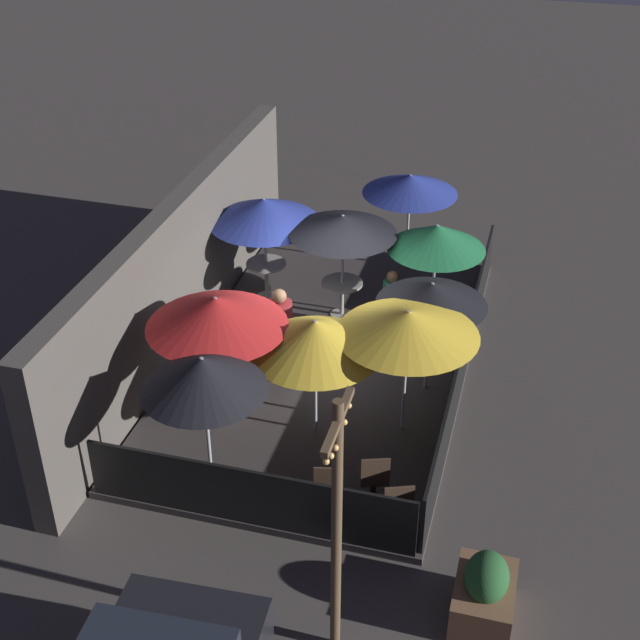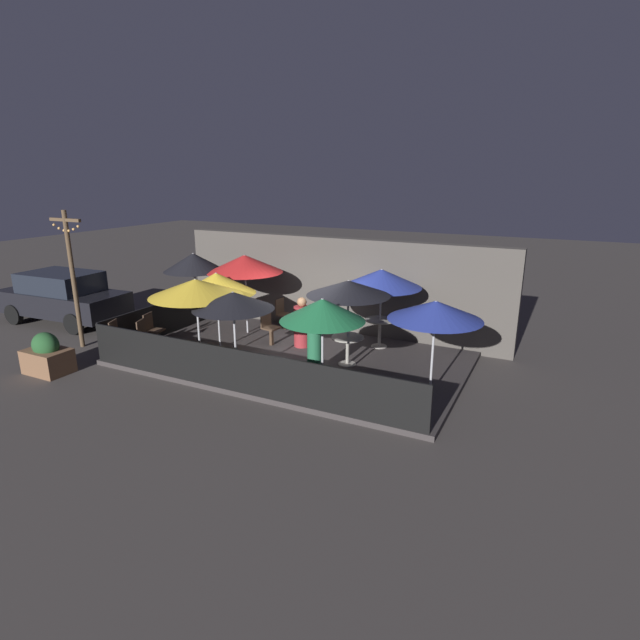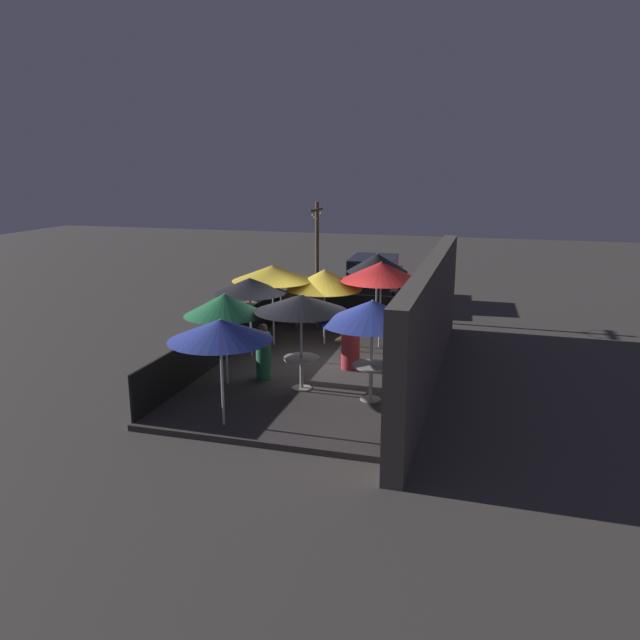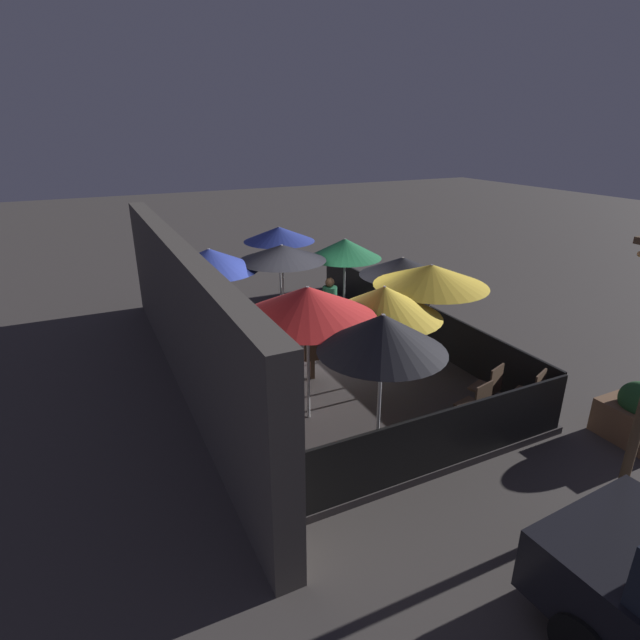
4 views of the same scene
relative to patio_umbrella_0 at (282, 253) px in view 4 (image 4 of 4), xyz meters
The scene contains 24 objects.
ground_plane 2.49m from the patio_umbrella_0, behind, with size 60.00×60.00×0.00m, color #423D3A.
patio_deck 2.44m from the patio_umbrella_0, behind, with size 8.46×4.86×0.12m.
building_wall 3.01m from the patio_umbrella_0, 119.69° to the left, with size 10.06×0.36×2.82m.
fence_front 3.21m from the patio_umbrella_0, 120.42° to the right, with size 8.26×0.05×0.95m.
fence_side_left 5.82m from the patio_umbrella_0, behind, with size 0.05×4.66×0.95m.
patio_umbrella_0 is the anchor object (origin of this frame).
patio_umbrella_1 1.59m from the patio_umbrella_0, 81.00° to the left, with size 2.10×2.10×2.10m.
patio_umbrella_2 5.15m from the patio_umbrella_0, behind, with size 1.74×1.74×2.28m.
patio_umbrella_3 3.51m from the patio_umbrella_0, 150.11° to the right, with size 2.14×2.14×2.15m.
patio_umbrella_4 3.75m from the patio_umbrella_0, 164.11° to the left, with size 2.14×2.14×2.28m.
patio_umbrella_5 3.50m from the patio_umbrella_0, behind, with size 2.01×2.01×2.04m.
patio_umbrella_6 1.69m from the patio_umbrella_0, 84.91° to the right, with size 1.77×1.77×2.03m.
patio_umbrella_7 2.39m from the patio_umbrella_0, 20.01° to the right, with size 1.91×1.91×2.03m.
patio_umbrella_8 2.69m from the patio_umbrella_0, 134.40° to the right, with size 1.79×1.79×2.01m.
dining_table_0 1.34m from the patio_umbrella_0, behind, with size 0.78×0.78×0.71m.
dining_table_1 2.05m from the patio_umbrella_0, 81.00° to the left, with size 0.77×0.77×0.76m.
patio_chair_0 5.88m from the patio_umbrella_0, 158.53° to the right, with size 0.52×0.52×0.96m.
patio_chair_1 5.30m from the patio_umbrella_0, 160.87° to the right, with size 0.51×0.51×0.92m.
patio_chair_2 2.85m from the patio_umbrella_0, behind, with size 0.46×0.46×0.94m.
patio_chair_3 5.46m from the patio_umbrella_0, 167.85° to the right, with size 0.48×0.48×0.91m.
patio_chair_4 3.67m from the patio_umbrella_0, 147.65° to the left, with size 0.43×0.43×0.91m.
patron_0 2.19m from the patio_umbrella_0, 156.61° to the left, with size 0.62×0.62×1.34m.
patron_1 1.70m from the patio_umbrella_0, 110.12° to the right, with size 0.40×0.40×1.28m.
planter_box 7.31m from the patio_umbrella_0, 151.71° to the right, with size 1.04×0.73×1.00m.
Camera 4 is at (-8.67, 4.10, 4.65)m, focal length 28.00 mm.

